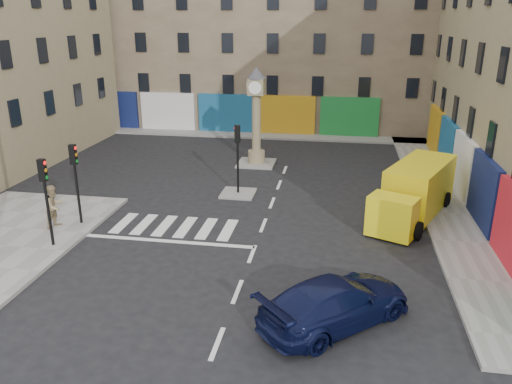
% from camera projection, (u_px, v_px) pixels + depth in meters
% --- Properties ---
extents(ground, '(120.00, 120.00, 0.00)m').
position_uv_depth(ground, '(248.00, 265.00, 19.39)').
color(ground, black).
rests_on(ground, ground).
extents(sidewalk_right, '(2.60, 30.00, 0.15)m').
position_uv_depth(sidewalk_right, '(437.00, 192.00, 27.31)').
color(sidewalk_right, gray).
rests_on(sidewalk_right, ground).
extents(sidewalk_far, '(32.00, 2.40, 0.15)m').
position_uv_depth(sidewalk_far, '(249.00, 135.00, 40.65)').
color(sidewalk_far, gray).
rests_on(sidewalk_far, ground).
extents(island_near, '(1.80, 1.80, 0.12)m').
position_uv_depth(island_near, '(238.00, 193.00, 27.13)').
color(island_near, gray).
rests_on(island_near, ground).
extents(island_far, '(2.40, 2.40, 0.12)m').
position_uv_depth(island_far, '(256.00, 163.00, 32.71)').
color(island_far, gray).
rests_on(island_far, ground).
extents(building_far, '(32.00, 10.00, 17.00)m').
position_uv_depth(building_far, '(260.00, 25.00, 43.25)').
color(building_far, '#837257').
rests_on(building_far, ground).
extents(traffic_light_left_near, '(0.28, 0.22, 3.70)m').
position_uv_depth(traffic_light_left_near, '(45.00, 189.00, 20.00)').
color(traffic_light_left_near, black).
rests_on(traffic_light_left_near, sidewalk_left).
extents(traffic_light_left_far, '(0.28, 0.22, 3.70)m').
position_uv_depth(traffic_light_left_far, '(75.00, 171.00, 22.24)').
color(traffic_light_left_far, black).
rests_on(traffic_light_left_far, sidewalk_left).
extents(traffic_light_island, '(0.28, 0.22, 3.70)m').
position_uv_depth(traffic_light_island, '(238.00, 148.00, 26.29)').
color(traffic_light_island, black).
rests_on(traffic_light_island, island_near).
extents(clock_pillar, '(1.20, 1.20, 6.10)m').
position_uv_depth(clock_pillar, '(256.00, 110.00, 31.55)').
color(clock_pillar, '#8A7C5A').
rests_on(clock_pillar, island_far).
extents(navy_sedan, '(5.28, 5.14, 1.52)m').
position_uv_depth(navy_sedan, '(336.00, 302.00, 15.50)').
color(navy_sedan, black).
rests_on(navy_sedan, ground).
extents(yellow_van, '(4.73, 7.12, 2.51)m').
position_uv_depth(yellow_van, '(415.00, 191.00, 23.84)').
color(yellow_van, yellow).
rests_on(yellow_van, ground).
extents(pedestrian_tan, '(0.91, 1.08, 1.97)m').
position_uv_depth(pedestrian_tan, '(54.00, 206.00, 22.29)').
color(pedestrian_tan, tan).
rests_on(pedestrian_tan, sidewalk_left).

